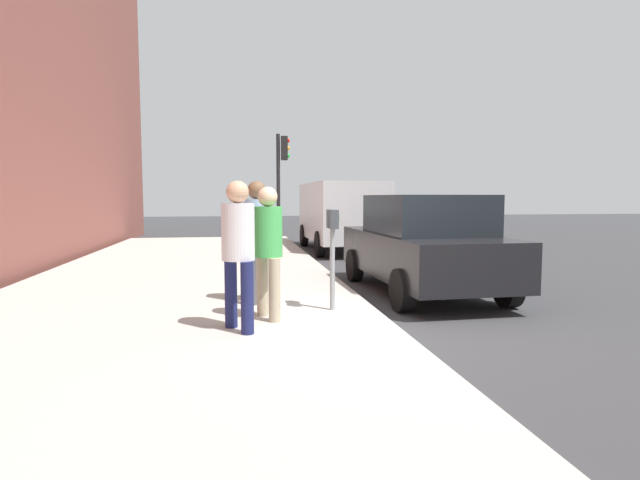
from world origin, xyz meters
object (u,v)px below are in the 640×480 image
parked_van_far (340,212)px  traffic_signal (281,171)px  pedestrian_at_meter (268,242)px  parked_sedan_near (423,244)px  parking_officer (257,231)px  parking_meter (333,238)px  pedestrian_bystander (238,243)px

parked_van_far → traffic_signal: size_ratio=1.45×
pedestrian_at_meter → parked_sedan_near: bearing=15.0°
pedestrian_at_meter → parking_officer: parking_officer is taller
pedestrian_at_meter → traffic_signal: traffic_signal is taller
parked_sedan_near → traffic_signal: bearing=13.4°
parking_meter → pedestrian_bystander: size_ratio=0.79×
parking_meter → parked_sedan_near: (1.73, -1.98, -0.27)m
pedestrian_at_meter → parking_officer: (1.07, 0.10, 0.08)m
pedestrian_at_meter → traffic_signal: bearing=63.0°
parking_meter → parking_officer: (0.70, 1.02, 0.07)m
pedestrian_bystander → parked_van_far: bearing=42.5°
pedestrian_at_meter → parking_officer: size_ratio=0.94×
pedestrian_at_meter → parked_sedan_near: 3.59m
parking_meter → parked_sedan_near: 2.65m
parking_meter → traffic_signal: (9.50, -0.13, 1.41)m
traffic_signal → parking_meter: bearing=179.2°
pedestrian_at_meter → parked_sedan_near: size_ratio=0.39×
parking_meter → parking_officer: 1.24m
parking_meter → parked_sedan_near: bearing=-48.8°
parking_officer → parked_van_far: (8.38, -3.00, 0.02)m
parked_van_far → traffic_signal: 2.31m
parked_sedan_near → parked_van_far: size_ratio=0.85×
pedestrian_at_meter → pedestrian_bystander: (-0.53, 0.38, 0.04)m
parking_officer → parking_meter: bearing=-8.3°
parked_van_far → parking_meter: bearing=167.7°
parked_sedan_near → parked_van_far: 7.36m
parked_sedan_near → parked_van_far: parked_van_far is taller
parked_sedan_near → parked_van_far: (7.35, 0.00, 0.36)m
parking_officer → traffic_signal: bearing=108.9°
parking_officer → traffic_signal: (8.80, -1.15, 1.34)m
pedestrian_at_meter → traffic_signal: (9.87, -1.05, 1.42)m
parking_officer → parked_van_far: parked_van_far is taller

